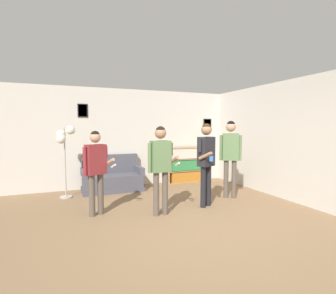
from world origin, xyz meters
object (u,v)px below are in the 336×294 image
(floor_lamp, at_px, (64,141))
(person_player_foreground_left, at_px, (96,164))
(person_player_foreground_center, at_px, (161,161))
(person_watcher_holding_cup, at_px, (206,155))
(person_spectator_near_bookshelf, at_px, (230,150))
(bookshelf, at_px, (185,165))
(couch, at_px, (112,179))

(floor_lamp, distance_m, person_player_foreground_left, 1.66)
(person_player_foreground_center, relative_size, person_watcher_holding_cup, 0.97)
(person_player_foreground_left, xyz_separation_m, person_watcher_holding_cup, (2.18, -0.29, 0.10))
(person_player_foreground_left, height_order, person_spectator_near_bookshelf, person_spectator_near_bookshelf)
(person_player_foreground_center, xyz_separation_m, person_watcher_holding_cup, (1.06, 0.15, 0.04))
(bookshelf, xyz_separation_m, person_player_foreground_left, (-2.82, -2.06, 0.44))
(person_spectator_near_bookshelf, bearing_deg, couch, 144.10)
(person_player_foreground_center, bearing_deg, floor_lamp, 129.86)
(person_spectator_near_bookshelf, bearing_deg, person_watcher_holding_cup, -155.64)
(person_spectator_near_bookshelf, bearing_deg, person_player_foreground_left, -177.96)
(person_spectator_near_bookshelf, bearing_deg, person_player_foreground_center, -164.22)
(person_player_foreground_left, bearing_deg, floor_lamp, 108.82)
(bookshelf, xyz_separation_m, person_watcher_holding_cup, (-0.64, -2.35, 0.55))
(couch, distance_m, person_player_foreground_left, 2.08)
(bookshelf, distance_m, person_player_foreground_left, 3.52)
(couch, xyz_separation_m, person_player_foreground_center, (0.50, -2.30, 0.72))
(couch, height_order, floor_lamp, floor_lamp)
(couch, bearing_deg, person_player_foreground_center, -77.68)
(person_player_foreground_left, bearing_deg, person_spectator_near_bookshelf, 2.04)
(person_player_foreground_center, bearing_deg, couch, 102.32)
(couch, relative_size, bookshelf, 1.35)
(person_spectator_near_bookshelf, bearing_deg, floor_lamp, 158.30)
(floor_lamp, distance_m, person_player_foreground_center, 2.58)
(person_player_foreground_left, distance_m, person_player_foreground_center, 1.20)
(floor_lamp, height_order, person_player_foreground_left, floor_lamp)
(floor_lamp, xyz_separation_m, person_spectator_near_bookshelf, (3.57, -1.42, -0.22))
(person_player_foreground_left, bearing_deg, couch, 71.76)
(person_player_foreground_left, relative_size, person_player_foreground_center, 0.95)
(person_player_foreground_left, relative_size, person_watcher_holding_cup, 0.92)
(floor_lamp, relative_size, person_watcher_holding_cup, 0.98)
(bookshelf, bearing_deg, person_player_foreground_center, -124.21)
(bookshelf, height_order, person_spectator_near_bookshelf, person_spectator_near_bookshelf)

